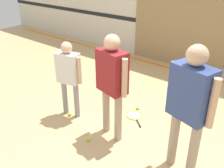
% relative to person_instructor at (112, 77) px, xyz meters
% --- Properties ---
extents(ground_plane, '(16.00, 16.00, 0.00)m').
position_rel_person_instructor_xyz_m(ground_plane, '(-0.20, 0.02, -1.03)').
color(ground_plane, tan).
extents(wall_back, '(16.00, 0.07, 3.20)m').
position_rel_person_instructor_xyz_m(wall_back, '(-0.20, 3.56, 0.56)').
color(wall_back, silver).
rests_on(wall_back, ground_plane).
extents(wall_panel, '(2.59, 0.05, 1.98)m').
position_rel_person_instructor_xyz_m(wall_panel, '(-0.68, 3.50, -0.04)').
color(wall_panel, '#9E7F56').
rests_on(wall_panel, ground_plane).
extents(floor_stripe, '(14.40, 0.10, 0.01)m').
position_rel_person_instructor_xyz_m(floor_stripe, '(-0.20, 3.17, -1.03)').
color(floor_stripe, orange).
rests_on(floor_stripe, ground_plane).
extents(person_instructor, '(0.62, 0.35, 1.67)m').
position_rel_person_instructor_xyz_m(person_instructor, '(0.00, 0.00, 0.00)').
color(person_instructor, tan).
rests_on(person_instructor, ground_plane).
extents(person_student_left, '(0.51, 0.29, 1.38)m').
position_rel_person_instructor_xyz_m(person_student_left, '(-0.96, -0.01, -0.18)').
color(person_student_left, gray).
rests_on(person_student_left, ground_plane).
extents(person_student_right, '(0.65, 0.39, 1.76)m').
position_rel_person_instructor_xyz_m(person_student_right, '(1.20, -0.00, 0.06)').
color(person_student_right, tan).
rests_on(person_student_right, ground_plane).
extents(racket_spare_on_floor, '(0.50, 0.45, 0.03)m').
position_rel_person_instructor_xyz_m(racket_spare_on_floor, '(-0.01, 0.66, -1.02)').
color(racket_spare_on_floor, '#C6D838').
rests_on(racket_spare_on_floor, ground_plane).
extents(tennis_ball_near_instructor, '(0.07, 0.07, 0.07)m').
position_rel_person_instructor_xyz_m(tennis_ball_near_instructor, '(-0.18, -0.36, -1.00)').
color(tennis_ball_near_instructor, '#CCE038').
rests_on(tennis_ball_near_instructor, ground_plane).
extents(tennis_ball_by_spare_racket, '(0.07, 0.07, 0.07)m').
position_rel_person_instructor_xyz_m(tennis_ball_by_spare_racket, '(-0.11, 0.90, -1.00)').
color(tennis_ball_by_spare_racket, '#CCE038').
rests_on(tennis_ball_by_spare_racket, ground_plane).
extents(tennis_ball_stray_left, '(0.07, 0.07, 0.07)m').
position_rel_person_instructor_xyz_m(tennis_ball_stray_left, '(-0.95, -0.07, -1.00)').
color(tennis_ball_stray_left, '#CCE038').
rests_on(tennis_ball_stray_left, ground_plane).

